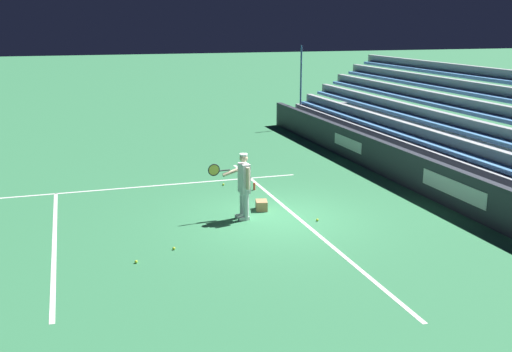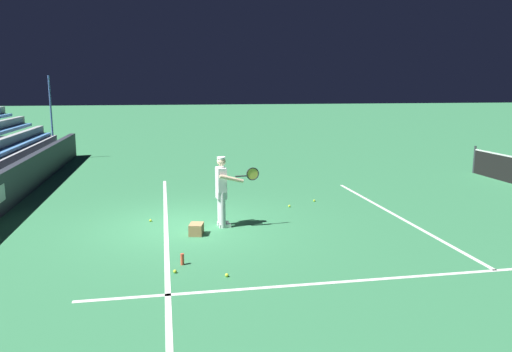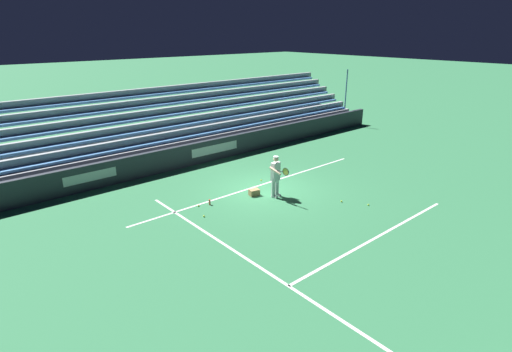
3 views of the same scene
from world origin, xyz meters
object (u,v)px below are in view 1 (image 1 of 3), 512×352
object	(u,v)px
tennis_player	(243,185)
tennis_ball_on_baseline	(255,185)
tennis_ball_stray_back	(174,248)
tennis_ball_toward_net	(223,184)
tennis_ball_far_right	(317,220)
tennis_ball_far_left	(136,262)
ball_box_cardboard	(261,205)
water_bottle	(254,186)

from	to	relation	value
tennis_player	tennis_ball_on_baseline	bearing A→B (deg)	-22.89
tennis_ball_on_baseline	tennis_ball_stray_back	bearing A→B (deg)	143.77
tennis_ball_toward_net	tennis_ball_on_baseline	distance (m)	0.98
tennis_ball_far_right	tennis_ball_far_left	xyz separation A→B (m)	(-1.38, 4.72, 0.00)
tennis_ball_far_right	tennis_ball_toward_net	bearing A→B (deg)	19.60
tennis_ball_stray_back	tennis_ball_far_left	bearing A→B (deg)	120.10
ball_box_cardboard	tennis_ball_on_baseline	size ratio (longest dim) A/B	6.06
tennis_ball_toward_net	tennis_ball_far_left	distance (m)	6.32
tennis_ball_far_left	tennis_ball_stray_back	xyz separation A→B (m)	(0.52, -0.89, 0.00)
tennis_ball_far_right	tennis_ball_stray_back	xyz separation A→B (m)	(-0.86, 3.83, 0.00)
tennis_ball_stray_back	tennis_ball_on_baseline	distance (m)	5.61
tennis_ball_far_right	tennis_ball_stray_back	distance (m)	3.93
tennis_player	tennis_ball_far_right	bearing A→B (deg)	-113.38
ball_box_cardboard	tennis_ball_toward_net	distance (m)	2.72
ball_box_cardboard	water_bottle	world-z (taller)	ball_box_cardboard
tennis_ball_far_right	tennis_ball_toward_net	world-z (taller)	same
tennis_player	tennis_ball_toward_net	distance (m)	3.39
tennis_player	water_bottle	size ratio (longest dim) A/B	7.80
tennis_ball_on_baseline	tennis_ball_toward_net	bearing A→B (deg)	68.70
tennis_ball_far_left	tennis_ball_on_baseline	bearing A→B (deg)	-39.85
tennis_ball_far_left	tennis_player	bearing A→B (deg)	-54.39
tennis_player	tennis_ball_far_right	size ratio (longest dim) A/B	25.98
tennis_player	tennis_ball_stray_back	size ratio (longest dim) A/B	25.98
ball_box_cardboard	tennis_ball_stray_back	bearing A→B (deg)	128.23
tennis_ball_stray_back	tennis_ball_on_baseline	xyz separation A→B (m)	(4.52, -3.31, 0.00)
tennis_player	tennis_ball_on_baseline	world-z (taller)	tennis_player
ball_box_cardboard	tennis_ball_far_right	distance (m)	1.70
tennis_ball_on_baseline	tennis_player	bearing A→B (deg)	157.11
water_bottle	tennis_ball_far_right	bearing A→B (deg)	-168.34
tennis_ball_far_left	tennis_ball_stray_back	bearing A→B (deg)	-59.90
ball_box_cardboard	water_bottle	xyz separation A→B (m)	(1.93, -0.40, -0.02)
tennis_player	tennis_ball_on_baseline	size ratio (longest dim) A/B	25.98
tennis_player	tennis_ball_far_left	distance (m)	3.76
ball_box_cardboard	water_bottle	bearing A→B (deg)	-11.65
ball_box_cardboard	tennis_ball_far_left	distance (m)	4.54
tennis_ball_toward_net	tennis_ball_stray_back	bearing A→B (deg)	153.78
tennis_player	tennis_ball_stray_back	xyz separation A→B (m)	(-1.62, 2.09, -0.86)
tennis_ball_far_left	water_bottle	size ratio (longest dim) A/B	0.30
tennis_player	ball_box_cardboard	bearing A→B (deg)	-50.35
tennis_ball_far_right	tennis_ball_far_left	world-z (taller)	same
tennis_ball_stray_back	tennis_player	bearing A→B (deg)	-52.24
tennis_player	tennis_ball_stray_back	bearing A→B (deg)	127.76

